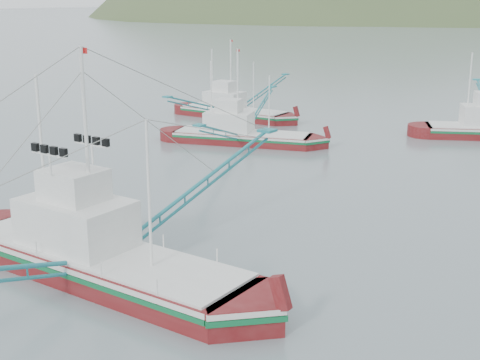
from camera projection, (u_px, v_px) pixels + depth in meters
The scene contains 5 objects.
ground at pixel (170, 268), 33.22m from camera, with size 1200.00×1200.00×0.00m, color slate.
main_boat at pixel (97, 244), 31.76m from camera, with size 16.14×29.16×11.80m.
bg_boat_left at pixel (241, 124), 60.75m from camera, with size 12.98×22.06×9.22m.
bg_boat_extra at pixel (233, 107), 73.56m from camera, with size 12.69×22.79×9.22m.
headland_left at pixel (335, 17), 416.37m from camera, with size 448.00×308.00×210.00m, color #3C4C27.
Camera 1 is at (20.77, -23.07, 13.09)m, focal length 50.00 mm.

